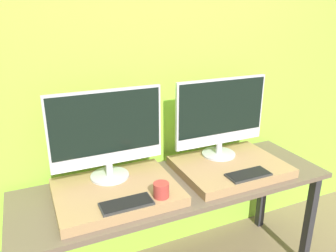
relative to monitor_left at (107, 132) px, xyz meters
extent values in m
cube|color=#8CC638|center=(0.37, 0.23, 0.25)|extent=(8.00, 0.04, 2.60)
cube|color=brown|center=(0.37, -0.13, -0.34)|extent=(1.86, 0.59, 0.03)
cube|color=#232328|center=(1.24, -0.37, -0.70)|extent=(0.05, 0.05, 0.69)
cube|color=#232328|center=(-0.50, 0.10, -0.70)|extent=(0.05, 0.05, 0.69)
cube|color=#232328|center=(1.24, 0.10, -0.70)|extent=(0.05, 0.05, 0.69)
cube|color=#99754C|center=(0.00, -0.13, -0.30)|extent=(0.65, 0.51, 0.05)
cylinder|color=#B2B2B7|center=(0.00, 0.00, -0.27)|extent=(0.22, 0.22, 0.01)
cylinder|color=#B2B2B7|center=(0.00, 0.00, -0.23)|extent=(0.04, 0.04, 0.07)
cube|color=#B2B2B7|center=(0.00, 0.00, 0.02)|extent=(0.63, 0.02, 0.43)
cube|color=black|center=(0.00, -0.01, 0.05)|extent=(0.61, 0.00, 0.34)
cube|color=silver|center=(0.00, -0.01, -0.16)|extent=(0.62, 0.00, 0.06)
cube|color=#2D2D2D|center=(0.00, -0.32, -0.27)|extent=(0.26, 0.12, 0.01)
cube|color=black|center=(0.00, -0.32, -0.26)|extent=(0.25, 0.10, 0.00)
cylinder|color=#9E332D|center=(0.19, -0.32, -0.24)|extent=(0.08, 0.08, 0.08)
cube|color=#99754C|center=(0.74, -0.13, -0.30)|extent=(0.65, 0.51, 0.05)
cylinder|color=#B2B2B7|center=(0.74, 0.00, -0.27)|extent=(0.22, 0.22, 0.01)
cylinder|color=#B2B2B7|center=(0.74, 0.00, -0.23)|extent=(0.04, 0.04, 0.07)
cube|color=#B2B2B7|center=(0.74, 0.00, 0.02)|extent=(0.63, 0.02, 0.43)
cube|color=black|center=(0.74, -0.01, 0.05)|extent=(0.61, 0.00, 0.34)
cube|color=silver|center=(0.74, -0.01, -0.16)|extent=(0.62, 0.00, 0.06)
cube|color=#2D2D2D|center=(0.74, -0.32, -0.27)|extent=(0.26, 0.12, 0.01)
cube|color=black|center=(0.74, -0.32, -0.26)|extent=(0.25, 0.10, 0.00)
camera|label=1|loc=(-0.38, -1.67, 0.64)|focal=35.00mm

